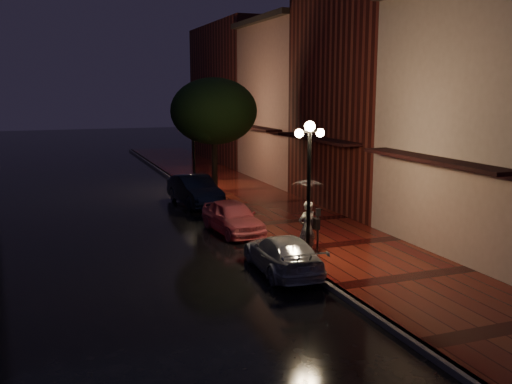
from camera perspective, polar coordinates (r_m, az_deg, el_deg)
name	(u,v)px	position (r m, az deg, el deg)	size (l,w,h in m)	color
ground	(244,229)	(22.35, -1.21, -3.71)	(120.00, 120.00, 0.00)	black
sidewalk	(296,222)	(23.15, 4.06, -3.05)	(4.50, 60.00, 0.15)	#4B0F0D
curb	(244,227)	(22.33, -1.21, -3.52)	(0.25, 60.00, 0.15)	#595451
storefront_near	(509,125)	(20.28, 23.96, 6.14)	(5.00, 8.00, 8.50)	gray
storefront_mid	(376,87)	(26.56, 11.88, 10.28)	(5.00, 8.00, 11.00)	#511914
storefront_far	(300,104)	(33.61, 4.44, 8.72)	(5.00, 8.00, 9.00)	#8C5951
storefront_extra	(243,94)	(42.87, -1.28, 9.76)	(5.00, 12.00, 10.00)	#511914
streetlamp_near	(309,182)	(17.42, 5.31, 0.97)	(0.96, 0.36, 4.31)	black
streetlamp_far	(194,142)	(30.54, -6.24, 4.97)	(0.96, 0.36, 4.31)	black
street_tree	(214,113)	(27.60, -4.21, 7.86)	(4.16, 4.16, 5.80)	black
pink_car	(233,217)	(21.62, -2.34, -2.50)	(1.47, 3.66, 1.25)	#E15C69
navy_car	(195,190)	(26.96, -6.13, 0.18)	(1.48, 4.24, 1.40)	black
silver_car	(283,254)	(17.09, 2.67, -6.20)	(1.57, 3.85, 1.12)	#9B9CA2
woman_with_umbrella	(308,205)	(18.21, 5.17, -1.30)	(1.01, 1.03, 2.44)	silver
parking_meter	(318,226)	(18.56, 6.21, -3.39)	(0.15, 0.12, 1.46)	black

